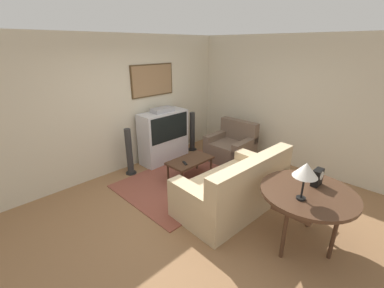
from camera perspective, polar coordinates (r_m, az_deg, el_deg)
The scene contains 14 objects.
ground_plane at distance 4.35m, azimuth 1.00°, elevation -13.76°, with size 12.00×12.00×0.00m, color #8E6642.
wall_back at distance 5.39m, azimuth -15.54°, elevation 8.29°, with size 12.00×0.10×2.70m.
wall_right at distance 5.87m, azimuth 19.42°, elevation 8.83°, with size 0.06×12.00×2.70m.
area_rug at distance 5.10m, azimuth -0.87°, elevation -7.92°, with size 2.51×1.82×0.01m.
tv at distance 5.75m, azimuth -6.31°, elevation 1.73°, with size 1.09×0.47×1.23m.
couch at distance 4.21m, azimuth 9.37°, elevation -10.01°, with size 1.87×1.07×0.97m.
armchair at distance 5.89m, azimuth 8.70°, elevation -0.86°, with size 0.84×0.95×0.89m.
coffee_table at distance 5.00m, azimuth -0.44°, elevation -3.98°, with size 0.90×0.49×0.41m.
console_table at distance 3.57m, azimuth 24.39°, elevation -10.49°, with size 1.16×1.16×0.80m.
table_lamp at distance 3.17m, azimuth 23.96°, elevation -5.43°, with size 0.28×0.28×0.47m.
mantel_clock at distance 3.68m, azimuth 26.09°, elevation -6.65°, with size 0.18×0.10×0.22m.
remote at distance 4.81m, azimuth -1.60°, elevation -4.27°, with size 0.11×0.16×0.02m.
speaker_tower_left at distance 5.31m, azimuth -13.76°, elevation -1.95°, with size 0.22×0.22×0.97m.
speaker_tower_right at distance 6.35m, azimuth 0.07°, elevation 2.57°, with size 0.22×0.22×0.97m.
Camera 1 is at (-2.58, -2.46, 2.50)m, focal length 24.00 mm.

